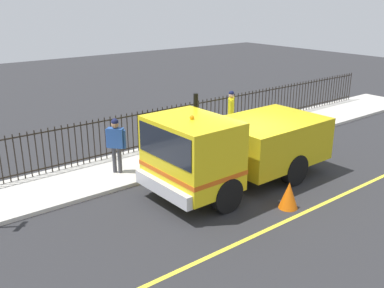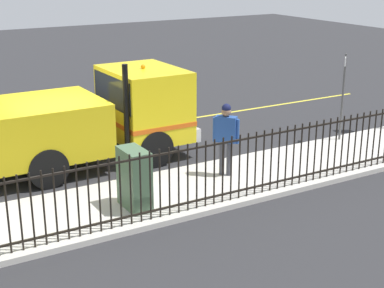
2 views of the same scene
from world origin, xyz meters
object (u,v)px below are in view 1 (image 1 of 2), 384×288
Objects in this scene: traffic_cone at (289,195)px; utility_cabinet at (174,133)px; pedestrian_distant at (231,107)px; work_truck at (231,146)px; worker_standing at (116,140)px.

utility_cabinet is at bearing -1.84° from traffic_cone.
traffic_cone is (-5.44, 0.18, -0.39)m from utility_cabinet.
pedestrian_distant reaches higher than traffic_cone.
work_truck reaches higher than traffic_cone.
traffic_cone is (-2.01, -0.29, -0.92)m from work_truck.
pedestrian_distant is at bearing -29.44° from traffic_cone.
pedestrian_distant is 2.32× the size of traffic_cone.
work_truck is at bearing 4.57° from pedestrian_distant.
work_truck is 5.15m from pedestrian_distant.
pedestrian_distant is at bearing -43.92° from work_truck.
pedestrian_distant is at bearing 58.37° from worker_standing.
work_truck is 3.51m from utility_cabinet.
worker_standing is 1.03× the size of pedestrian_distant.
utility_cabinet is at bearing -8.24° from work_truck.
worker_standing is (2.78, 2.24, -0.09)m from work_truck.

